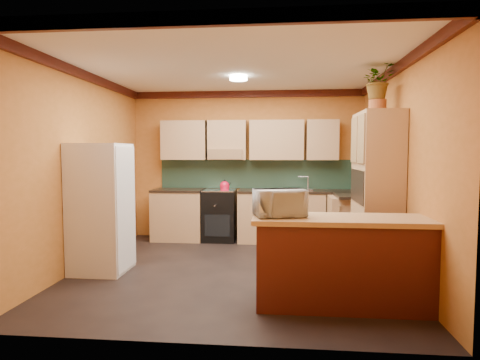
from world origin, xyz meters
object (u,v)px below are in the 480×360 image
object	(u,v)px
microwave	(279,203)
base_cabinets_back	(254,217)
breakfast_bar	(346,265)
stove	(220,215)
fridge	(101,208)
pantry	(376,194)

from	to	relation	value
microwave	base_cabinets_back	bearing A→B (deg)	82.14
breakfast_bar	microwave	bearing A→B (deg)	180.00
stove	breakfast_bar	xyz separation A→B (m)	(1.74, -2.96, -0.02)
fridge	microwave	world-z (taller)	fridge
stove	pantry	distance (m)	2.97
base_cabinets_back	pantry	bearing A→B (deg)	-46.42
pantry	microwave	xyz separation A→B (m)	(-1.25, -1.19, 0.02)
breakfast_bar	pantry	bearing A→B (deg)	64.37
fridge	pantry	bearing A→B (deg)	3.87
base_cabinets_back	breakfast_bar	distance (m)	3.17
microwave	breakfast_bar	bearing A→B (deg)	-16.23
stove	fridge	bearing A→B (deg)	-122.58
stove	microwave	world-z (taller)	microwave
breakfast_bar	microwave	xyz separation A→B (m)	(-0.68, 0.00, 0.63)
fridge	microwave	xyz separation A→B (m)	(2.35, -0.95, 0.22)
base_cabinets_back	breakfast_bar	world-z (taller)	same
stove	breakfast_bar	world-z (taller)	stove
base_cabinets_back	fridge	distance (m)	2.81
base_cabinets_back	microwave	distance (m)	3.06
base_cabinets_back	stove	distance (m)	0.63
fridge	pantry	distance (m)	3.61
stove	breakfast_bar	size ratio (longest dim) A/B	0.51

